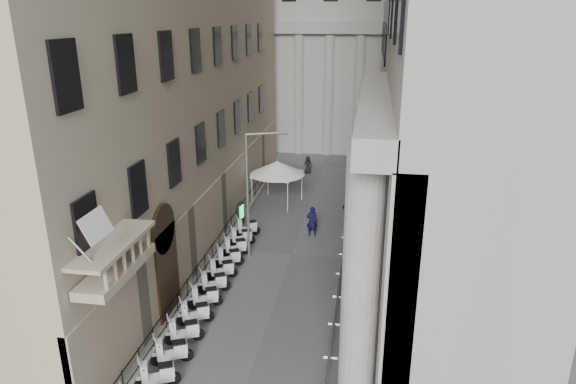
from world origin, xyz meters
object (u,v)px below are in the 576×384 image
(pedestrian_a, at_px, (312,221))
(security_tent, at_px, (274,167))
(pedestrian_b, at_px, (347,210))
(street_lamp, at_px, (252,186))
(info_kiosk, at_px, (240,214))

(pedestrian_a, bearing_deg, security_tent, -64.80)
(pedestrian_a, relative_size, pedestrian_b, 1.23)
(security_tent, distance_m, pedestrian_b, 6.81)
(street_lamp, distance_m, info_kiosk, 6.07)
(pedestrian_a, bearing_deg, street_lamp, 42.58)
(pedestrian_a, height_order, pedestrian_b, pedestrian_a)
(pedestrian_a, bearing_deg, info_kiosk, -16.44)
(street_lamp, relative_size, info_kiosk, 4.57)
(street_lamp, relative_size, pedestrian_a, 3.71)
(security_tent, height_order, pedestrian_b, security_tent)
(security_tent, xyz_separation_m, pedestrian_a, (3.63, -6.03, -1.79))
(info_kiosk, height_order, pedestrian_b, pedestrian_b)
(pedestrian_b, bearing_deg, security_tent, 6.19)
(street_lamp, relative_size, pedestrian_b, 4.56)
(security_tent, bearing_deg, pedestrian_b, -27.97)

